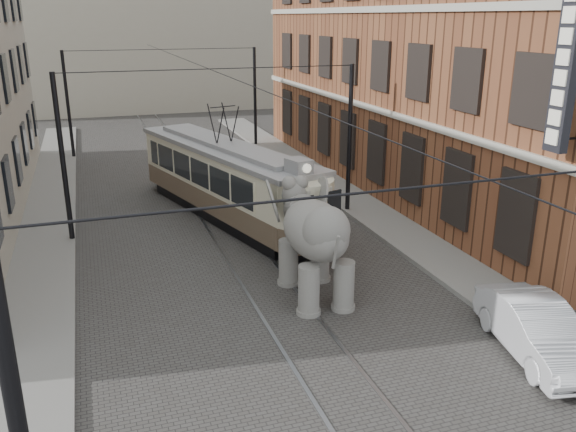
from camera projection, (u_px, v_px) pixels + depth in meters
name	position (u px, v px, depth m)	size (l,w,h in m)	color
ground	(270.00, 289.00, 17.76)	(120.00, 120.00, 0.00)	#3C3A38
tram_rails	(270.00, 288.00, 17.76)	(1.54, 80.00, 0.02)	slate
sidewalk_right	(444.00, 261.00, 19.55)	(2.00, 60.00, 0.15)	slate
sidewalk_left	(35.00, 320.00, 15.76)	(2.00, 60.00, 0.15)	slate
brick_building	(440.00, 56.00, 27.27)	(8.00, 26.00, 12.00)	brown
distant_block	(134.00, 25.00, 51.46)	(28.00, 10.00, 14.00)	#A19985
catenary	(223.00, 156.00, 21.23)	(11.00, 30.20, 6.00)	black
tram	(225.00, 163.00, 23.43)	(2.34, 11.32, 4.49)	beige
elephant	(315.00, 245.00, 16.83)	(2.83, 5.14, 3.15)	slate
parked_car	(537.00, 329.00, 14.11)	(1.43, 4.07, 1.34)	silver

